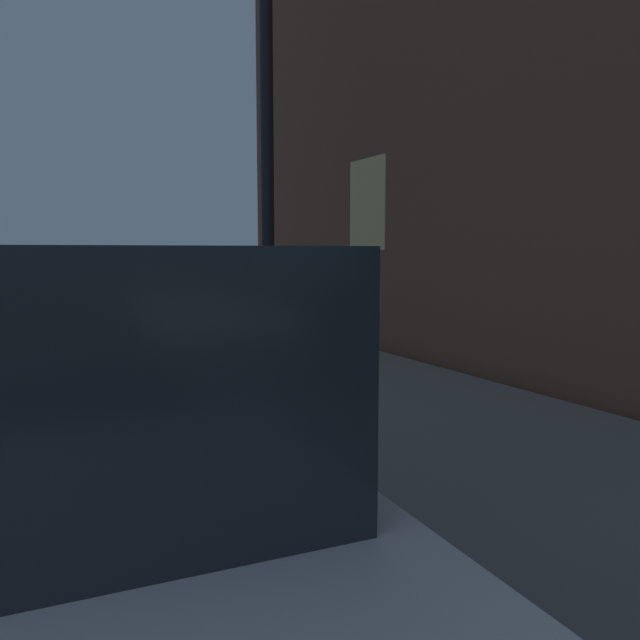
# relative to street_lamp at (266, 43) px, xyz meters

# --- Properties ---
(street_lamp) EXTENTS (0.44, 0.44, 5.73)m
(street_lamp) POSITION_rel_street_lamp_xyz_m (0.00, 0.00, 0.00)
(street_lamp) COLOR black
(street_lamp) RESTS_ON sidewalk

